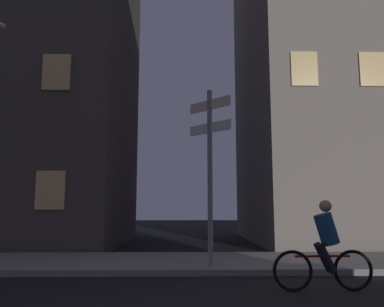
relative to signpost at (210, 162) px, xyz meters
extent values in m
cube|color=gray|center=(-1.48, 1.23, -2.47)|extent=(40.00, 3.24, 0.14)
cylinder|color=gray|center=(0.00, 0.00, -0.33)|extent=(0.12, 0.12, 4.12)
cube|color=beige|center=(0.00, 0.00, 1.38)|extent=(0.91, 0.91, 0.24)
cube|color=white|center=(0.00, 0.00, 0.81)|extent=(0.92, 0.92, 0.24)
torus|color=black|center=(1.33, -1.91, -2.18)|extent=(0.72, 0.08, 0.72)
torus|color=black|center=(2.43, -1.87, -2.18)|extent=(0.72, 0.08, 0.72)
cylinder|color=red|center=(1.88, -1.89, -1.93)|extent=(1.00, 0.07, 0.04)
cylinder|color=navy|center=(1.98, -1.89, -1.45)|extent=(0.46, 0.33, 0.61)
sphere|color=tan|center=(1.98, -1.89, -1.04)|extent=(0.22, 0.22, 0.22)
cylinder|color=black|center=(1.93, -1.98, -1.96)|extent=(0.34, 0.13, 0.55)
cylinder|color=black|center=(1.93, -1.80, -1.96)|extent=(0.34, 0.13, 0.55)
cube|color=#F2C672|center=(-4.75, 3.00, -0.54)|extent=(0.90, 0.06, 1.20)
cube|color=#F2C672|center=(-4.75, 3.00, 3.27)|extent=(0.90, 0.06, 1.20)
cube|color=slate|center=(6.94, 7.69, 5.13)|extent=(9.34, 8.61, 15.33)
cube|color=#F2C672|center=(3.44, 3.36, 3.57)|extent=(0.90, 0.06, 1.20)
cube|color=#F2C672|center=(5.77, 3.36, 3.57)|extent=(0.90, 0.06, 1.20)
camera|label=1|loc=(-0.59, -8.81, -1.05)|focal=35.42mm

